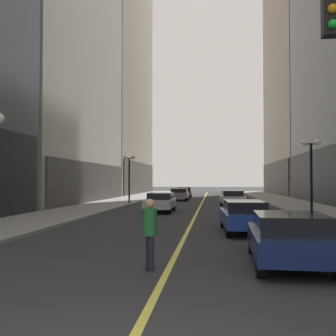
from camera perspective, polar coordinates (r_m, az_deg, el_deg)
ground_plane at (r=39.02m, az=4.76°, el=-4.94°), size 200.00×200.00×0.00m
sidewalk_left at (r=40.10m, az=-7.15°, el=-4.74°), size 4.50×78.00×0.15m
sidewalk_right at (r=39.65m, az=16.80°, el=-4.71°), size 4.50×78.00×0.15m
lane_centre_stripe at (r=39.02m, az=4.76°, el=-4.93°), size 0.16×70.00×0.01m
building_left_mid at (r=44.68m, az=-18.60°, el=16.43°), size 13.09×24.00×32.22m
car_navy at (r=10.94m, az=16.72°, el=-9.26°), size 2.06×4.41×1.32m
car_blue at (r=17.34m, az=10.61°, el=-6.50°), size 1.95×4.86×1.32m
car_silver at (r=27.95m, az=-1.06°, el=-4.72°), size 1.81×4.78×1.32m
car_white at (r=34.60m, az=8.99°, el=-4.14°), size 2.05×4.22×1.32m
car_grey at (r=44.16m, az=1.61°, el=-3.64°), size 1.90×4.69×1.32m
car_red at (r=52.30m, az=2.35°, el=-3.35°), size 1.82×4.63×1.32m
pedestrian_in_green_parka at (r=9.87m, az=-2.55°, el=-8.50°), size 0.47×0.47×1.72m
street_lamp_left_far at (r=36.58m, az=-5.47°, el=-0.05°), size 1.06×0.36×4.43m
street_lamp_right_mid at (r=23.40m, az=19.46°, el=1.02°), size 1.06×0.36×4.43m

